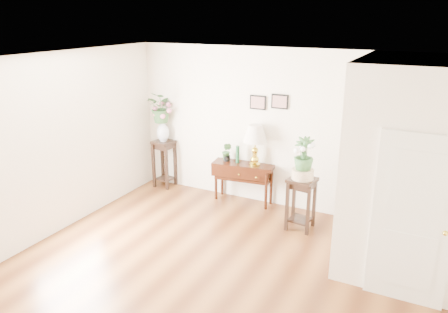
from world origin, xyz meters
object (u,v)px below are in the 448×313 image
Objects in this scene: plant_stand_b at (301,204)px; table_lamp at (255,146)px; plant_stand_a at (164,164)px; console_table at (243,183)px.

table_lamp is at bearing 152.24° from plant_stand_b.
plant_stand_a is at bearing 180.00° from table_lamp.
console_table is 1.38m from plant_stand_b.
console_table is 1.18× the size of plant_stand_a.
table_lamp is at bearing 0.00° from plant_stand_a.
plant_stand_a is at bearing 169.60° from plant_stand_b.
console_table is 1.30× the size of plant_stand_b.
plant_stand_a reaches higher than console_table.
console_table is at bearing 180.00° from table_lamp.
console_table is 1.49× the size of table_lamp.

